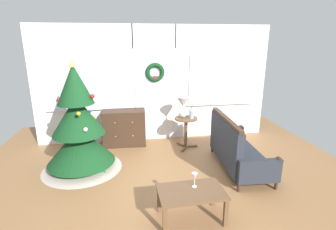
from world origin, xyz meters
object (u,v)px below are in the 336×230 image
coffee_table (191,195)px  gift_box (99,167)px  wine_glass (195,177)px  dresser_cabinet (124,128)px  settee_sofa (235,149)px  table_lamp (183,104)px  flower_vase (192,113)px  side_table (186,127)px  christmas_tree (79,131)px

coffee_table → gift_box: bearing=131.5°
coffee_table → wine_glass: (0.06, 0.09, 0.20)m
wine_glass → dresser_cabinet: bearing=109.3°
dresser_cabinet → settee_sofa: 2.40m
table_lamp → wine_glass: size_ratio=2.26×
dresser_cabinet → coffee_table: size_ratio=1.07×
table_lamp → flower_vase: (0.16, -0.10, -0.17)m
settee_sofa → flower_vase: flower_vase is taller
side_table → coffee_table: size_ratio=0.77×
table_lamp → side_table: bearing=-33.7°
wine_glass → gift_box: (-1.34, 1.36, -0.44)m
table_lamp → gift_box: 2.05m
dresser_cabinet → christmas_tree: bearing=-127.3°
flower_vase → gift_box: 2.09m
settee_sofa → flower_vase: size_ratio=4.67×
dresser_cabinet → wine_glass: 2.71m
dresser_cabinet → side_table: bearing=-16.3°
table_lamp → dresser_cabinet: bearing=164.6°
flower_vase → dresser_cabinet: bearing=162.5°
settee_sofa → gift_box: bearing=174.4°
christmas_tree → coffee_table: (1.59, -1.64, -0.37)m
table_lamp → flower_vase: table_lamp is taller
christmas_tree → table_lamp: 2.10m
table_lamp → flower_vase: 0.25m
side_table → wine_glass: size_ratio=3.40×
christmas_tree → dresser_cabinet: christmas_tree is taller
christmas_tree → gift_box: size_ratio=9.39×
flower_vase → coffee_table: 2.31m
side_table → wine_glass: 2.21m
table_lamp → coffee_table: size_ratio=0.51×
flower_vase → wine_glass: (-0.49, -2.11, -0.24)m
christmas_tree → coffee_table: christmas_tree is taller
table_lamp → coffee_table: 2.41m
christmas_tree → wine_glass: (1.65, -1.55, -0.17)m
gift_box → table_lamp: bearing=27.2°
table_lamp → coffee_table: table_lamp is taller
coffee_table → settee_sofa: bearing=47.9°
christmas_tree → settee_sofa: bearing=-8.9°
christmas_tree → table_lamp: (1.98, 0.67, 0.23)m
side_table → gift_box: bearing=-154.7°
side_table → flower_vase: (0.10, -0.06, 0.31)m
side_table → christmas_tree: bearing=-163.0°
dresser_cabinet → settee_sofa: bearing=-36.4°
christmas_tree → side_table: (2.04, 0.63, -0.24)m
settee_sofa → side_table: size_ratio=2.47×
christmas_tree → gift_box: (0.32, -0.19, -0.61)m
side_table → wine_glass: bearing=-100.1°
table_lamp → settee_sofa: bearing=-56.8°
settee_sofa → table_lamp: size_ratio=3.72×
settee_sofa → table_lamp: table_lamp is taller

